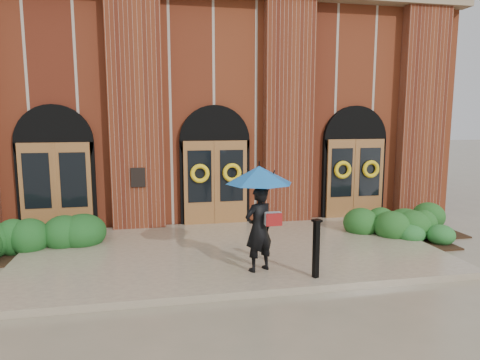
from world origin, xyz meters
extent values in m
plane|color=gray|center=(0.00, 0.00, 0.00)|extent=(90.00, 90.00, 0.00)
cube|color=tan|center=(0.00, 0.15, 0.07)|extent=(10.00, 5.30, 0.15)
cube|color=maroon|center=(0.00, 8.90, 3.50)|extent=(16.00, 12.00, 7.00)
cube|color=black|center=(-2.25, 2.47, 1.65)|extent=(0.40, 0.05, 0.55)
cube|color=maroon|center=(-2.25, 2.73, 3.50)|extent=(1.50, 0.45, 7.00)
cube|color=maroon|center=(2.25, 2.73, 3.50)|extent=(1.50, 0.45, 7.00)
cube|color=maroon|center=(6.75, 2.73, 3.50)|extent=(1.50, 0.45, 7.00)
cube|color=brown|center=(-4.50, 2.71, 1.40)|extent=(1.90, 0.10, 2.50)
cylinder|color=black|center=(-4.50, 2.85, 2.65)|extent=(2.10, 0.22, 2.10)
cube|color=brown|center=(0.00, 2.71, 1.40)|extent=(1.90, 0.10, 2.50)
cylinder|color=black|center=(0.00, 2.85, 2.65)|extent=(2.10, 0.22, 2.10)
cube|color=brown|center=(4.50, 2.71, 1.40)|extent=(1.90, 0.10, 2.50)
cylinder|color=black|center=(4.50, 2.85, 2.65)|extent=(2.10, 0.22, 2.10)
torus|color=yellow|center=(-0.48, 2.59, 1.70)|extent=(0.57, 0.13, 0.57)
torus|color=yellow|center=(0.48, 2.59, 1.70)|extent=(0.57, 0.13, 0.57)
torus|color=yellow|center=(4.02, 2.59, 1.70)|extent=(0.57, 0.13, 0.57)
torus|color=yellow|center=(4.98, 2.59, 1.70)|extent=(0.57, 0.13, 0.57)
imported|color=black|center=(0.31, -1.47, 1.05)|extent=(0.77, 0.64, 1.80)
cone|color=#155CA5|center=(0.31, -1.47, 2.19)|extent=(1.80, 1.80, 0.36)
cylinder|color=black|center=(0.36, -1.52, 1.71)|extent=(0.02, 0.02, 0.60)
cube|color=#B0B3B6|center=(0.58, -1.61, 1.29)|extent=(0.37, 0.28, 0.26)
cube|color=maroon|center=(0.58, -1.71, 1.29)|extent=(0.32, 0.15, 0.26)
cube|color=black|center=(1.35, -2.08, 0.72)|extent=(0.13, 0.13, 1.15)
cube|color=black|center=(1.35, -2.08, 1.32)|extent=(0.20, 0.20, 0.05)
ellipsoid|color=#174719|center=(-5.20, 0.96, 0.42)|extent=(3.31, 1.32, 0.85)
ellipsoid|color=#1E501C|center=(5.20, 0.90, 0.38)|extent=(3.00, 1.20, 0.77)
ellipsoid|color=#215D25|center=(5.10, 0.00, 0.25)|extent=(1.42, 1.22, 0.50)
camera|label=1|loc=(-1.75, -9.85, 3.36)|focal=32.00mm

